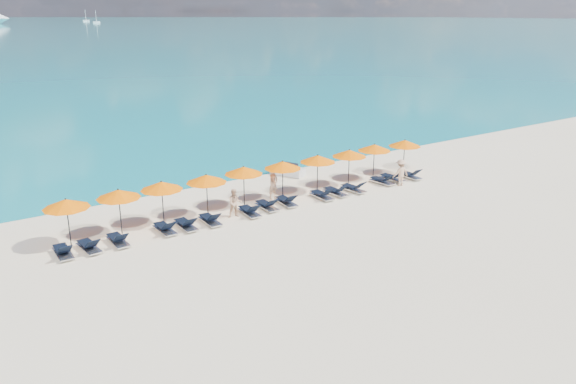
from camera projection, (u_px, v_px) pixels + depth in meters
ground at (323, 231)px, 27.37m from camera, size 1400.00×1400.00×0.00m
sailboat_near at (96, 22)px, 502.88m from camera, size 6.00×2.00×11.00m
sailboat_far at (86, 20)px, 578.52m from camera, size 6.46×2.15×11.84m
jetski at (288, 170)px, 36.59m from camera, size 1.66×2.41×0.81m
beachgoer_a at (273, 184)px, 31.79m from camera, size 0.76×0.62×1.81m
beachgoer_b at (235, 203)px, 28.99m from camera, size 0.84×0.63×1.53m
beachgoer_c at (401, 173)px, 34.25m from camera, size 1.13×0.66×1.66m
umbrella_0 at (66, 204)px, 25.08m from camera, size 2.10×2.10×2.28m
umbrella_1 at (118, 194)px, 26.43m from camera, size 2.10×2.10×2.28m
umbrella_2 at (161, 186)px, 27.66m from camera, size 2.10×2.10×2.28m
umbrella_3 at (206, 179)px, 28.83m from camera, size 2.10×2.10×2.28m
umbrella_4 at (244, 170)px, 30.32m from camera, size 2.10×2.10×2.28m
umbrella_5 at (283, 165)px, 31.40m from camera, size 2.10×2.10×2.28m
umbrella_6 at (318, 159)px, 32.74m from camera, size 2.10×2.10×2.28m
umbrella_7 at (349, 153)px, 34.00m from camera, size 2.10×2.10×2.28m
umbrella_8 at (374, 148)px, 35.40m from camera, size 2.10×2.10×2.28m
umbrella_9 at (405, 143)px, 36.59m from camera, size 2.10×2.10×2.28m
lounger_0 at (63, 251)px, 24.46m from camera, size 0.66×1.71×0.66m
lounger_1 at (89, 246)px, 25.03m from camera, size 0.77×1.75×0.66m
lounger_2 at (118, 240)px, 25.72m from camera, size 0.64×1.71×0.66m
lounger_3 at (165, 228)px, 27.08m from camera, size 0.64×1.71×0.66m
lounger_4 at (186, 224)px, 27.57m from camera, size 0.64×1.71×0.66m
lounger_5 at (210, 219)px, 28.22m from camera, size 0.68×1.72×0.66m
lounger_6 at (250, 211)px, 29.41m from camera, size 0.75×1.74×0.66m
lounger_7 at (267, 205)px, 30.27m from camera, size 0.68×1.72×0.66m
lounger_8 at (286, 201)px, 30.96m from camera, size 0.78×1.75×0.66m
lounger_9 at (322, 195)px, 32.00m from camera, size 0.68×1.72×0.66m
lounger_10 at (336, 191)px, 32.61m from camera, size 0.69×1.72×0.66m
lounger_11 at (354, 188)px, 33.23m from camera, size 0.77×1.75×0.66m
lounger_12 at (382, 180)px, 34.72m from camera, size 0.77×1.75×0.66m
lounger_13 at (392, 177)px, 35.36m from camera, size 0.79×1.75×0.66m
lounger_14 at (410, 175)px, 35.89m from camera, size 0.72×1.73×0.66m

